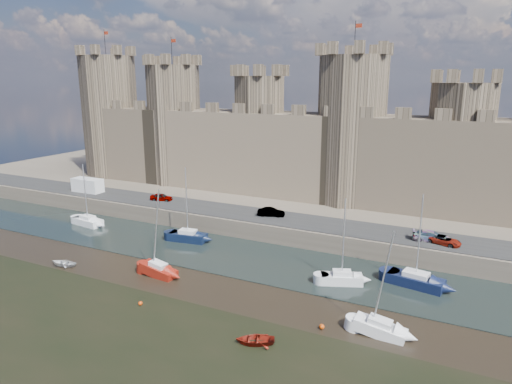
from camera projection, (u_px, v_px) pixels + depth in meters
ground at (154, 375)px, 34.80m from camera, size 160.00×160.00×0.00m
water_channel at (278, 264)px, 55.73m from camera, size 160.00×12.00×0.08m
quay at (353, 191)px, 86.84m from camera, size 160.00×60.00×2.50m
road at (306, 222)px, 63.85m from camera, size 160.00×7.00×0.10m
castle at (334, 144)px, 74.14m from camera, size 108.50×11.00×29.00m
car_0 at (161, 197)px, 74.94m from camera, size 3.90×2.29×1.24m
car_1 at (271, 212)px, 66.34m from camera, size 4.16×2.40×1.30m
car_2 at (432, 236)px, 56.09m from camera, size 4.83×2.53×1.34m
car_3 at (444, 240)px, 55.08m from camera, size 4.34×2.89×1.11m
van at (88, 185)px, 80.49m from camera, size 5.69×2.30×2.48m
sailboat_0 at (88, 221)px, 70.27m from camera, size 5.32×2.62×9.56m
sailboat_1 at (188, 236)px, 63.30m from camera, size 5.44×2.73×10.43m
sailboat_2 at (342, 278)px, 50.08m from camera, size 4.82×3.28×9.69m
sailboat_3 at (416, 280)px, 49.52m from camera, size 6.19×3.28×10.32m
sailboat_4 at (158, 270)px, 52.26m from camera, size 4.55×2.04×10.37m
sailboat_5 at (380, 328)px, 40.13m from camera, size 4.59×1.90×9.79m
dinghy_4 at (255, 340)px, 38.92m from camera, size 4.03×3.56×0.69m
dinghy_6 at (63, 264)px, 55.00m from camera, size 3.47×2.85×0.63m
buoy_1 at (140, 303)px, 45.54m from camera, size 0.43×0.43×0.43m
buoy_3 at (322, 327)px, 41.18m from camera, size 0.48×0.48×0.48m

